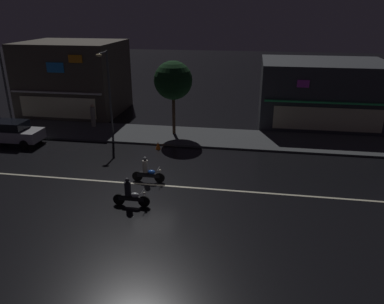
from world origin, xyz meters
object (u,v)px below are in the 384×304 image
(streetlamp_mid, at_px, (108,86))
(motorcycle_following, at_px, (130,194))
(parked_car_near_kerb, at_px, (11,132))
(pedestrian_on_sidewalk, at_px, (93,116))
(motorcycle_lead, at_px, (147,172))
(streetlamp_west, at_px, (1,71))
(traffic_cone, at_px, (158,145))

(streetlamp_mid, bearing_deg, motorcycle_following, -64.65)
(parked_car_near_kerb, relative_size, motorcycle_following, 2.26)
(pedestrian_on_sidewalk, height_order, motorcycle_lead, pedestrian_on_sidewalk)
(streetlamp_mid, distance_m, pedestrian_on_sidewalk, 3.99)
(motorcycle_following, bearing_deg, streetlamp_mid, -65.69)
(streetlamp_west, xyz_separation_m, pedestrian_on_sidewalk, (6.64, 1.26, -3.70))
(streetlamp_west, relative_size, traffic_cone, 14.20)
(motorcycle_lead, distance_m, motorcycle_following, 2.80)
(traffic_cone, bearing_deg, motorcycle_following, -85.70)
(pedestrian_on_sidewalk, xyz_separation_m, parked_car_near_kerb, (-4.38, -4.47, -0.13))
(pedestrian_on_sidewalk, distance_m, parked_car_near_kerb, 6.26)
(parked_car_near_kerb, distance_m, motorcycle_lead, 12.40)
(streetlamp_west, bearing_deg, pedestrian_on_sidewalk, 10.71)
(motorcycle_following, bearing_deg, parked_car_near_kerb, -34.21)
(streetlamp_mid, height_order, motorcycle_following, streetlamp_mid)
(streetlamp_west, bearing_deg, parked_car_near_kerb, -54.84)
(streetlamp_west, distance_m, traffic_cone, 14.05)
(parked_car_near_kerb, xyz_separation_m, motorcycle_lead, (11.49, -4.65, -0.24))
(streetlamp_mid, bearing_deg, motorcycle_lead, -56.38)
(streetlamp_west, xyz_separation_m, motorcycle_lead, (13.76, -7.86, -4.07))
(pedestrian_on_sidewalk, relative_size, parked_car_near_kerb, 0.43)
(streetlamp_mid, height_order, parked_car_near_kerb, streetlamp_mid)
(parked_car_near_kerb, bearing_deg, traffic_cone, -177.09)
(pedestrian_on_sidewalk, distance_m, motorcycle_lead, 11.57)
(parked_car_near_kerb, height_order, traffic_cone, parked_car_near_kerb)
(streetlamp_west, distance_m, motorcycle_lead, 16.36)
(motorcycle_lead, bearing_deg, streetlamp_mid, 125.11)
(streetlamp_mid, relative_size, parked_car_near_kerb, 1.46)
(motorcycle_lead, relative_size, traffic_cone, 3.45)
(pedestrian_on_sidewalk, relative_size, traffic_cone, 3.35)
(pedestrian_on_sidewalk, bearing_deg, motorcycle_lead, -7.17)
(traffic_cone, bearing_deg, motorcycle_lead, -82.36)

